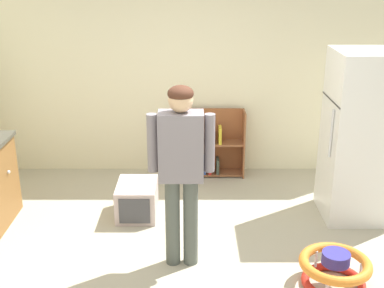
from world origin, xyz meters
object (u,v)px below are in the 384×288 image
at_px(bookshelf, 209,147).
at_px(baby_walker, 335,270).
at_px(pet_carrier, 138,200).
at_px(standing_person, 182,161).
at_px(refrigerator, 362,137).

bearing_deg(bookshelf, baby_walker, -67.75).
height_order(baby_walker, pet_carrier, pet_carrier).
height_order(standing_person, baby_walker, standing_person).
bearing_deg(refrigerator, pet_carrier, -179.46).
bearing_deg(standing_person, bookshelf, 81.54).
distance_m(bookshelf, pet_carrier, 1.40).
relative_size(baby_walker, pet_carrier, 1.09).
relative_size(bookshelf, baby_walker, 1.41).
distance_m(refrigerator, bookshelf, 1.97).
bearing_deg(pet_carrier, baby_walker, -35.60).
distance_m(baby_walker, pet_carrier, 2.20).
relative_size(refrigerator, bookshelf, 2.09).
bearing_deg(bookshelf, refrigerator, -35.62).
height_order(refrigerator, standing_person, refrigerator).
bearing_deg(baby_walker, pet_carrier, 144.40).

